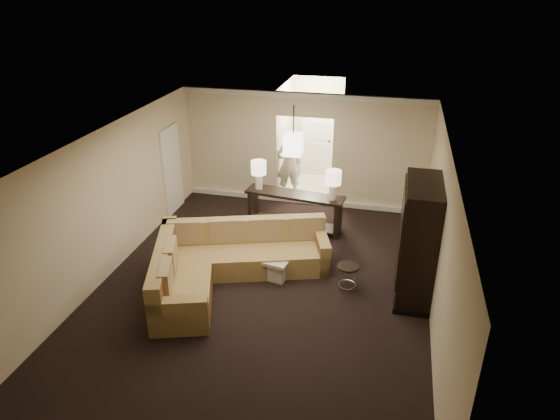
% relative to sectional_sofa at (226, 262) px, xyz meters
% --- Properties ---
extents(ground, '(8.00, 8.00, 0.00)m').
position_rel_sectional_sofa_xyz_m(ground, '(0.74, -0.15, -0.38)').
color(ground, black).
rests_on(ground, ground).
extents(wall_back, '(6.00, 0.04, 2.80)m').
position_rel_sectional_sofa_xyz_m(wall_back, '(0.74, 3.85, 1.02)').
color(wall_back, beige).
rests_on(wall_back, ground).
extents(wall_front, '(6.00, 0.04, 2.80)m').
position_rel_sectional_sofa_xyz_m(wall_front, '(0.74, -4.15, 1.02)').
color(wall_front, beige).
rests_on(wall_front, ground).
extents(wall_left, '(0.04, 8.00, 2.80)m').
position_rel_sectional_sofa_xyz_m(wall_left, '(-2.26, -0.15, 1.02)').
color(wall_left, beige).
rests_on(wall_left, ground).
extents(wall_right, '(0.04, 8.00, 2.80)m').
position_rel_sectional_sofa_xyz_m(wall_right, '(3.74, -0.15, 1.02)').
color(wall_right, beige).
rests_on(wall_right, ground).
extents(ceiling, '(6.00, 8.00, 0.02)m').
position_rel_sectional_sofa_xyz_m(ceiling, '(0.74, -0.15, 2.42)').
color(ceiling, white).
rests_on(ceiling, wall_back).
extents(crown_molding, '(6.00, 0.10, 0.12)m').
position_rel_sectional_sofa_xyz_m(crown_molding, '(0.74, 3.80, 2.35)').
color(crown_molding, white).
rests_on(crown_molding, wall_back).
extents(baseboard, '(6.00, 0.10, 0.12)m').
position_rel_sectional_sofa_xyz_m(baseboard, '(0.74, 3.80, -0.32)').
color(baseboard, white).
rests_on(baseboard, ground).
extents(side_door, '(0.05, 0.90, 2.10)m').
position_rel_sectional_sofa_xyz_m(side_door, '(-2.23, 2.65, 0.67)').
color(side_door, white).
rests_on(side_door, ground).
extents(foyer, '(1.44, 2.02, 2.80)m').
position_rel_sectional_sofa_xyz_m(foyer, '(0.74, 5.19, 0.92)').
color(foyer, white).
rests_on(foyer, ground).
extents(sectional_sofa, '(3.38, 3.33, 0.96)m').
position_rel_sectional_sofa_xyz_m(sectional_sofa, '(0.00, 0.00, 0.00)').
color(sectional_sofa, brown).
rests_on(sectional_sofa, ground).
extents(coffee_table, '(1.22, 1.22, 0.44)m').
position_rel_sectional_sofa_xyz_m(coffee_table, '(0.71, 0.60, -0.17)').
color(coffee_table, beige).
rests_on(coffee_table, ground).
extents(console_table, '(2.27, 0.77, 0.86)m').
position_rel_sectional_sofa_xyz_m(console_table, '(0.82, 2.38, 0.13)').
color(console_table, black).
rests_on(console_table, ground).
extents(armoire, '(0.64, 1.50, 2.16)m').
position_rel_sectional_sofa_xyz_m(armoire, '(3.43, 0.39, 0.65)').
color(armoire, black).
rests_on(armoire, ground).
extents(drink_table, '(0.40, 0.40, 0.50)m').
position_rel_sectional_sofa_xyz_m(drink_table, '(2.27, 0.22, -0.03)').
color(drink_table, black).
rests_on(drink_table, ground).
extents(table_lamp_left, '(0.34, 0.34, 0.66)m').
position_rel_sectional_sofa_xyz_m(table_lamp_left, '(-0.03, 2.48, 0.92)').
color(table_lamp_left, white).
rests_on(table_lamp_left, console_table).
extents(table_lamp_right, '(0.34, 0.34, 0.66)m').
position_rel_sectional_sofa_xyz_m(table_lamp_right, '(1.68, 2.28, 0.92)').
color(table_lamp_right, white).
rests_on(table_lamp_right, console_table).
extents(pendant_light, '(0.38, 0.38, 1.09)m').
position_rel_sectional_sofa_xyz_m(pendant_light, '(0.74, 2.55, 1.57)').
color(pendant_light, black).
rests_on(pendant_light, ceiling).
extents(person, '(0.83, 0.72, 1.94)m').
position_rel_sectional_sofa_xyz_m(person, '(0.29, 4.15, 0.59)').
color(person, beige).
rests_on(person, ground).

